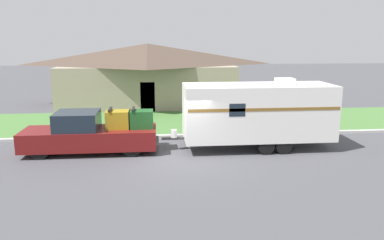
% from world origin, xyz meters
% --- Properties ---
extents(ground_plane, '(120.00, 120.00, 0.00)m').
position_xyz_m(ground_plane, '(0.00, 0.00, 0.00)').
color(ground_plane, '#47474C').
extents(curb_strip, '(80.00, 0.30, 0.14)m').
position_xyz_m(curb_strip, '(0.00, 3.75, 0.07)').
color(curb_strip, '#ADADA8').
rests_on(curb_strip, ground_plane).
extents(lawn_strip, '(80.00, 7.00, 0.03)m').
position_xyz_m(lawn_strip, '(0.00, 7.40, 0.01)').
color(lawn_strip, '#477538').
rests_on(lawn_strip, ground_plane).
extents(house_across_street, '(13.94, 7.98, 4.68)m').
position_xyz_m(house_across_street, '(-1.67, 14.49, 2.42)').
color(house_across_street, gray).
rests_on(house_across_street, ground_plane).
extents(pickup_truck, '(6.02, 1.97, 2.01)m').
position_xyz_m(pickup_truck, '(-3.99, 1.49, 0.88)').
color(pickup_truck, black).
rests_on(pickup_truck, ground_plane).
extents(travel_trailer, '(7.89, 2.44, 3.27)m').
position_xyz_m(travel_trailer, '(3.61, 1.49, 1.74)').
color(travel_trailer, black).
rests_on(travel_trailer, ground_plane).
extents(mailbox, '(0.48, 0.20, 1.40)m').
position_xyz_m(mailbox, '(-5.46, 4.88, 1.07)').
color(mailbox, brown).
rests_on(mailbox, ground_plane).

